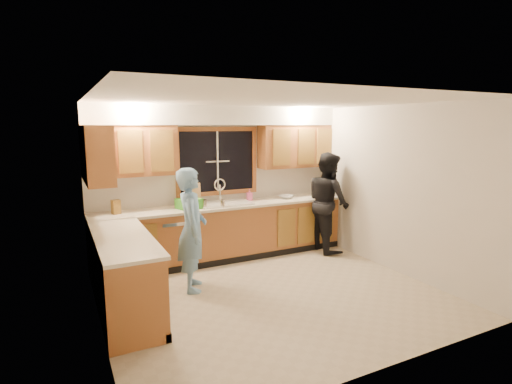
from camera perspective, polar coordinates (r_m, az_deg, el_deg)
floor at (r=5.44m, az=2.20°, el=-14.31°), size 4.20×4.20×0.00m
ceiling at (r=4.99m, az=2.38°, el=12.99°), size 4.20×4.20×0.00m
wall_back at (r=6.77m, az=-5.52°, el=1.43°), size 4.20×0.00×4.20m
wall_left at (r=4.47m, az=-22.06°, el=-3.44°), size 0.00×3.80×3.80m
wall_right at (r=6.34m, az=19.13°, el=0.40°), size 0.00×3.80×3.80m
base_cabinets_back at (r=6.66m, az=-4.47°, el=-5.81°), size 4.20×0.60×0.88m
base_cabinets_left at (r=5.06m, az=-18.37°, el=-11.32°), size 0.60×1.90×0.88m
countertop_back at (r=6.54m, az=-4.47°, el=-1.95°), size 4.20×0.63×0.04m
countertop_left at (r=4.92m, az=-18.48°, el=-6.28°), size 0.63×1.90×0.04m
upper_cabinets_left at (r=6.18m, az=-17.51°, el=5.63°), size 1.35×0.33×0.75m
upper_cabinets_right at (r=7.21m, az=5.58°, el=6.51°), size 1.35×0.33×0.75m
upper_cabinets_return at (r=5.51m, az=-21.71°, el=4.97°), size 0.33×0.90×0.75m
soffit at (r=6.54m, az=-5.11°, el=10.82°), size 4.20×0.35×0.30m
window_frame at (r=6.72m, az=-5.54°, el=4.38°), size 1.44×0.03×1.14m
sink at (r=6.57m, az=-4.53°, el=-2.22°), size 0.86×0.52×0.57m
dishwasher at (r=6.40m, az=-11.54°, el=-6.89°), size 0.60×0.56×0.82m
stove at (r=4.53m, az=-17.28°, el=-13.63°), size 0.58×0.75×0.90m
man at (r=5.40m, az=-9.15°, el=-5.32°), size 0.55×0.69×1.65m
woman at (r=7.10m, az=10.26°, el=-1.39°), size 0.77×0.93×1.74m
knife_block at (r=6.16m, az=-19.38°, el=-2.03°), size 0.14×0.12×0.21m
cutting_board at (r=6.50m, az=-9.05°, el=-0.32°), size 0.28×0.12×0.36m
dish_crate at (r=6.28m, az=-9.54°, el=-1.64°), size 0.40×0.39×0.16m
soap_bottle at (r=6.86m, az=-0.94°, el=-0.39°), size 0.10×0.10×0.19m
bowl at (r=7.07m, az=4.34°, el=-0.68°), size 0.30×0.30×0.06m
can_left at (r=6.27m, az=-7.36°, el=-1.70°), size 0.07×0.07×0.13m
can_right at (r=6.29m, az=-4.79°, el=-1.66°), size 0.09×0.09×0.12m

